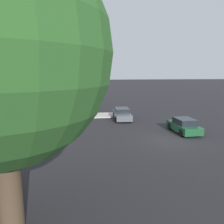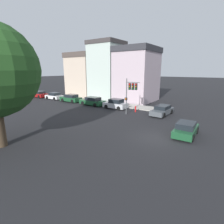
{
  "view_description": "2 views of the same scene",
  "coord_description": "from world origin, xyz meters",
  "px_view_note": "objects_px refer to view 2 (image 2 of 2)",
  "views": [
    {
      "loc": [
        -16.47,
        7.26,
        5.53
      ],
      "look_at": [
        0.42,
        4.82,
        2.42
      ],
      "focal_mm": 35.0,
      "sensor_mm": 36.0,
      "label": 1
    },
    {
      "loc": [
        -14.88,
        -5.38,
        6.14
      ],
      "look_at": [
        0.89,
        5.64,
        1.48
      ],
      "focal_mm": 28.0,
      "sensor_mm": 36.0,
      "label": 2
    }
  ],
  "objects_px": {
    "parked_car_1": "(92,101)",
    "parked_car_2": "(71,98)",
    "traffic_signal": "(131,89)",
    "crossing_car_1": "(186,129)",
    "parked_car_0": "(116,104)",
    "parked_car_3": "(54,96)",
    "fire_hydrant": "(136,109)",
    "parked_car_4": "(39,94)",
    "crossing_car_0": "(162,110)"
  },
  "relations": [
    {
      "from": "parked_car_3",
      "to": "parked_car_4",
      "type": "relative_size",
      "value": 0.88
    },
    {
      "from": "parked_car_4",
      "to": "parked_car_1",
      "type": "bearing_deg",
      "value": 179.53
    },
    {
      "from": "parked_car_1",
      "to": "fire_hydrant",
      "type": "distance_m",
      "value": 8.66
    },
    {
      "from": "parked_car_0",
      "to": "traffic_signal",
      "type": "bearing_deg",
      "value": 150.84
    },
    {
      "from": "crossing_car_0",
      "to": "parked_car_4",
      "type": "bearing_deg",
      "value": -85.95
    },
    {
      "from": "crossing_car_0",
      "to": "traffic_signal",
      "type": "bearing_deg",
      "value": -52.64
    },
    {
      "from": "traffic_signal",
      "to": "parked_car_2",
      "type": "distance_m",
      "value": 14.95
    },
    {
      "from": "crossing_car_1",
      "to": "parked_car_1",
      "type": "distance_m",
      "value": 18.13
    },
    {
      "from": "crossing_car_1",
      "to": "parked_car_1",
      "type": "relative_size",
      "value": 0.83
    },
    {
      "from": "crossing_car_1",
      "to": "fire_hydrant",
      "type": "bearing_deg",
      "value": 53.66
    },
    {
      "from": "parked_car_2",
      "to": "parked_car_0",
      "type": "bearing_deg",
      "value": 178.26
    },
    {
      "from": "crossing_car_0",
      "to": "parked_car_1",
      "type": "bearing_deg",
      "value": -84.95
    },
    {
      "from": "parked_car_3",
      "to": "parked_car_0",
      "type": "bearing_deg",
      "value": 178.07
    },
    {
      "from": "crossing_car_0",
      "to": "parked_car_1",
      "type": "height_order",
      "value": "parked_car_1"
    },
    {
      "from": "traffic_signal",
      "to": "parked_car_0",
      "type": "distance_m",
      "value": 5.3
    },
    {
      "from": "parked_car_3",
      "to": "crossing_car_1",
      "type": "bearing_deg",
      "value": 165.87
    },
    {
      "from": "traffic_signal",
      "to": "parked_car_3",
      "type": "bearing_deg",
      "value": -110.73
    },
    {
      "from": "parked_car_3",
      "to": "fire_hydrant",
      "type": "xyz_separation_m",
      "value": [
        -0.44,
        -19.65,
        -0.2
      ]
    },
    {
      "from": "parked_car_0",
      "to": "parked_car_4",
      "type": "distance_m",
      "value": 21.04
    },
    {
      "from": "traffic_signal",
      "to": "crossing_car_0",
      "type": "relative_size",
      "value": 1.1
    },
    {
      "from": "crossing_car_0",
      "to": "crossing_car_1",
      "type": "distance_m",
      "value": 7.96
    },
    {
      "from": "crossing_car_0",
      "to": "parked_car_3",
      "type": "distance_m",
      "value": 23.48
    },
    {
      "from": "crossing_car_0",
      "to": "parked_car_2",
      "type": "height_order",
      "value": "parked_car_2"
    },
    {
      "from": "fire_hydrant",
      "to": "parked_car_0",
      "type": "bearing_deg",
      "value": 85.65
    },
    {
      "from": "parked_car_2",
      "to": "fire_hydrant",
      "type": "distance_m",
      "value": 14.35
    },
    {
      "from": "parked_car_0",
      "to": "fire_hydrant",
      "type": "distance_m",
      "value": 3.79
    },
    {
      "from": "parked_car_1",
      "to": "parked_car_2",
      "type": "distance_m",
      "value": 5.69
    },
    {
      "from": "parked_car_0",
      "to": "parked_car_2",
      "type": "relative_size",
      "value": 0.88
    },
    {
      "from": "parked_car_1",
      "to": "parked_car_3",
      "type": "relative_size",
      "value": 1.23
    },
    {
      "from": "parked_car_1",
      "to": "traffic_signal",
      "type": "bearing_deg",
      "value": 167.82
    },
    {
      "from": "crossing_car_1",
      "to": "parked_car_0",
      "type": "height_order",
      "value": "parked_car_0"
    },
    {
      "from": "parked_car_2",
      "to": "parked_car_4",
      "type": "relative_size",
      "value": 0.99
    },
    {
      "from": "parked_car_1",
      "to": "parked_car_2",
      "type": "relative_size",
      "value": 1.09
    },
    {
      "from": "traffic_signal",
      "to": "crossing_car_1",
      "type": "relative_size",
      "value": 1.27
    },
    {
      "from": "crossing_car_1",
      "to": "parked_car_0",
      "type": "xyz_separation_m",
      "value": [
        6.2,
        12.19,
        0.09
      ]
    },
    {
      "from": "traffic_signal",
      "to": "parked_car_1",
      "type": "xyz_separation_m",
      "value": [
        2.08,
        8.83,
        -2.84
      ]
    },
    {
      "from": "crossing_car_1",
      "to": "parked_car_4",
      "type": "bearing_deg",
      "value": 78.32
    },
    {
      "from": "crossing_car_1",
      "to": "traffic_signal",
      "type": "bearing_deg",
      "value": 62.67
    },
    {
      "from": "crossing_car_1",
      "to": "parked_car_0",
      "type": "distance_m",
      "value": 13.67
    },
    {
      "from": "parked_car_2",
      "to": "parked_car_4",
      "type": "xyz_separation_m",
      "value": [
        -0.13,
        10.46,
        -0.02
      ]
    },
    {
      "from": "crossing_car_0",
      "to": "parked_car_4",
      "type": "xyz_separation_m",
      "value": [
        -0.41,
        28.64,
        0.05
      ]
    },
    {
      "from": "crossing_car_0",
      "to": "crossing_car_1",
      "type": "bearing_deg",
      "value": 38.42
    },
    {
      "from": "traffic_signal",
      "to": "crossing_car_1",
      "type": "height_order",
      "value": "traffic_signal"
    },
    {
      "from": "parked_car_2",
      "to": "parked_car_1",
      "type": "bearing_deg",
      "value": 177.23
    },
    {
      "from": "crossing_car_1",
      "to": "parked_car_3",
      "type": "bearing_deg",
      "value": 75.97
    },
    {
      "from": "parked_car_0",
      "to": "crossing_car_1",
      "type": "bearing_deg",
      "value": 152.66
    },
    {
      "from": "crossing_car_1",
      "to": "fire_hydrant",
      "type": "xyz_separation_m",
      "value": [
        5.91,
        8.42,
        -0.16
      ]
    },
    {
      "from": "parked_car_1",
      "to": "parked_car_4",
      "type": "distance_m",
      "value": 16.15
    },
    {
      "from": "parked_car_4",
      "to": "parked_car_0",
      "type": "bearing_deg",
      "value": 179.75
    },
    {
      "from": "traffic_signal",
      "to": "parked_car_3",
      "type": "relative_size",
      "value": 1.3
    }
  ]
}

